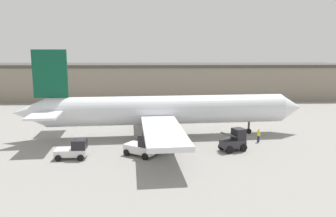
{
  "coord_description": "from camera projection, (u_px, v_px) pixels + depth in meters",
  "views": [
    {
      "loc": [
        -1.4,
        -41.98,
        11.13
      ],
      "look_at": [
        0.0,
        0.0,
        3.7
      ],
      "focal_mm": 35.0,
      "sensor_mm": 36.0,
      "label": 1
    }
  ],
  "objects": [
    {
      "name": "terminal_building",
      "position": [
        143.0,
        81.0,
        78.19
      ],
      "size": [
        95.04,
        14.9,
        8.1
      ],
      "color": "gray",
      "rests_on": "ground_plane"
    },
    {
      "name": "pushback_tug",
      "position": [
        74.0,
        150.0,
        34.19
      ],
      "size": [
        3.27,
        2.03,
        2.03
      ],
      "rotation": [
        0.0,
        0.0,
        0.02
      ],
      "color": "silver",
      "rests_on": "ground_plane"
    },
    {
      "name": "belt_loader_truck",
      "position": [
        234.0,
        141.0,
        36.88
      ],
      "size": [
        3.19,
        2.68,
        2.49
      ],
      "rotation": [
        0.0,
        0.0,
        0.39
      ],
      "color": "#2D2D33",
      "rests_on": "ground_plane"
    },
    {
      "name": "baggage_tug",
      "position": [
        143.0,
        146.0,
        34.88
      ],
      "size": [
        3.91,
        3.5,
        2.43
      ],
      "rotation": [
        0.0,
        0.0,
        -0.6
      ],
      "color": "silver",
      "rests_on": "ground_plane"
    },
    {
      "name": "airplane",
      "position": [
        161.0,
        111.0,
        42.6
      ],
      "size": [
        37.92,
        31.18,
        11.29
      ],
      "rotation": [
        0.0,
        0.0,
        0.08
      ],
      "color": "silver",
      "rests_on": "ground_plane"
    },
    {
      "name": "ground_crew_worker",
      "position": [
        259.0,
        135.0,
        40.32
      ],
      "size": [
        0.37,
        0.37,
        1.67
      ],
      "rotation": [
        0.0,
        0.0,
        3.65
      ],
      "color": "#1E2338",
      "rests_on": "ground_plane"
    },
    {
      "name": "ground_plane",
      "position": [
        168.0,
        136.0,
        43.3
      ],
      "size": [
        400.0,
        400.0,
        0.0
      ],
      "primitive_type": "plane",
      "color": "gray"
    }
  ]
}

